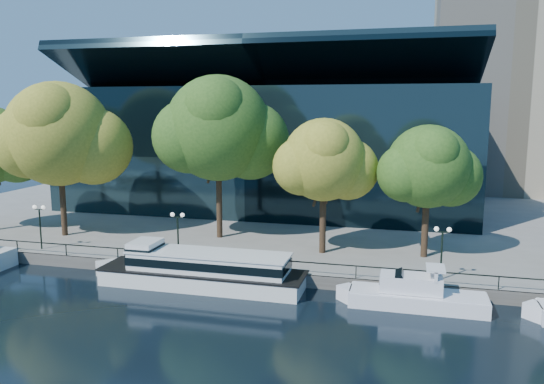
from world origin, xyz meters
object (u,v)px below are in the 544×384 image
(lamp_1, at_px, (178,225))
(lamp_2, at_px, (442,241))
(cruiser_near, at_px, (411,294))
(tree_3, at_px, (325,162))
(tree_1, at_px, (60,136))
(tour_boat, at_px, (197,268))
(tree_2, at_px, (220,131))
(lamp_0, at_px, (40,217))
(tree_4, at_px, (430,168))

(lamp_1, bearing_deg, lamp_2, 0.00)
(cruiser_near, relative_size, lamp_2, 2.56)
(tree_3, bearing_deg, lamp_2, -28.12)
(tree_1, bearing_deg, cruiser_near, -14.33)
(tour_boat, bearing_deg, tree_2, 100.29)
(tour_boat, bearing_deg, lamp_1, 132.92)
(tour_boat, relative_size, tree_3, 1.48)
(tree_2, relative_size, lamp_1, 3.92)
(tree_2, xyz_separation_m, lamp_2, (20.23, -8.10, -7.52))
(cruiser_near, bearing_deg, tree_1, 165.67)
(tree_2, height_order, lamp_0, tree_2)
(cruiser_near, bearing_deg, lamp_0, 173.76)
(tree_2, xyz_separation_m, tree_4, (19.33, -2.10, -2.84))
(tree_4, relative_size, lamp_1, 2.81)
(tree_2, bearing_deg, lamp_0, -150.57)
(tree_3, bearing_deg, lamp_0, -168.44)
(tree_2, xyz_separation_m, tree_3, (10.65, -2.99, -2.42))
(tree_2, relative_size, tree_3, 1.33)
(tree_1, bearing_deg, tree_2, 11.42)
(tour_boat, distance_m, tree_1, 21.46)
(lamp_1, bearing_deg, tree_3, 23.85)
(tree_1, distance_m, lamp_2, 36.60)
(tour_boat, xyz_separation_m, tree_3, (8.60, 8.31, 7.67))
(tree_3, xyz_separation_m, lamp_2, (9.57, -5.12, -5.10))
(tree_1, height_order, lamp_2, tree_1)
(tour_boat, height_order, tree_3, tree_3)
(tour_boat, bearing_deg, tree_3, 44.01)
(tree_2, height_order, lamp_1, tree_2)
(tour_boat, bearing_deg, tree_4, 28.03)
(tree_3, bearing_deg, cruiser_near, -49.25)
(tree_4, bearing_deg, tree_1, -178.34)
(cruiser_near, height_order, tree_3, tree_3)
(lamp_0, bearing_deg, lamp_1, 0.00)
(lamp_1, bearing_deg, tree_1, 160.89)
(tree_4, distance_m, lamp_1, 21.63)
(tour_boat, distance_m, lamp_0, 16.92)
(cruiser_near, bearing_deg, tree_3, 130.75)
(cruiser_near, bearing_deg, lamp_2, 59.42)
(lamp_0, relative_size, lamp_2, 1.00)
(tour_boat, xyz_separation_m, lamp_2, (18.18, 3.19, 2.57))
(lamp_0, bearing_deg, lamp_2, 0.00)
(cruiser_near, xyz_separation_m, lamp_0, (-32.49, 3.55, 3.05))
(lamp_0, bearing_deg, tree_1, 101.23)
(tour_boat, relative_size, tree_4, 1.55)
(tree_2, bearing_deg, cruiser_near, -32.75)
(tour_boat, bearing_deg, cruiser_near, -1.29)
(tree_2, distance_m, lamp_2, 23.05)
(tree_4, height_order, lamp_2, tree_4)
(tour_boat, bearing_deg, lamp_2, 9.96)
(lamp_0, distance_m, lamp_2, 34.59)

